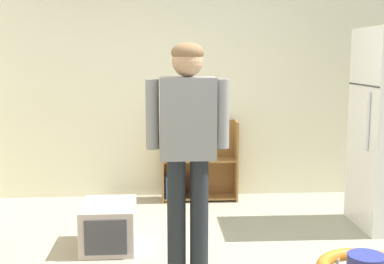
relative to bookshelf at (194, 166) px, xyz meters
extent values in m
cube|color=#E9E7C7|center=(-0.07, 0.19, 0.99)|extent=(5.20, 0.06, 2.70)
cylinder|color=silver|center=(1.40, -1.15, 0.62)|extent=(0.02, 0.02, 0.50)
cube|color=#333333|center=(1.41, -0.98, 0.92)|extent=(0.01, 0.67, 0.01)
cube|color=olive|center=(-0.34, -0.03, 0.06)|extent=(0.02, 0.28, 0.85)
cube|color=olive|center=(0.44, -0.03, 0.06)|extent=(0.02, 0.28, 0.85)
cube|color=#9A6734|center=(0.05, 0.10, 0.06)|extent=(0.80, 0.02, 0.85)
cube|color=olive|center=(0.05, -0.03, -0.33)|extent=(0.76, 0.24, 0.02)
cube|color=olive|center=(0.05, -0.03, 0.07)|extent=(0.76, 0.24, 0.02)
cube|color=#3059A1|center=(-0.30, -0.06, -0.20)|extent=(0.02, 0.17, 0.24)
cube|color=beige|center=(-0.30, -0.06, 0.19)|extent=(0.02, 0.17, 0.22)
cube|color=beige|center=(-0.24, -0.06, -0.23)|extent=(0.02, 0.17, 0.19)
cube|color=#3F393A|center=(-0.24, -0.06, 0.17)|extent=(0.02, 0.17, 0.17)
cube|color=#34893D|center=(-0.19, -0.06, -0.19)|extent=(0.02, 0.17, 0.26)
cube|color=#933C89|center=(-0.19, -0.06, 0.17)|extent=(0.02, 0.17, 0.17)
cube|color=orange|center=(-0.14, -0.06, -0.20)|extent=(0.03, 0.17, 0.25)
cube|color=gold|center=(-0.15, -0.06, 0.21)|extent=(0.02, 0.17, 0.25)
cube|color=#4A3B3C|center=(-0.12, -0.06, -0.23)|extent=(0.03, 0.17, 0.18)
cube|color=brown|center=(-0.12, -0.06, 0.18)|extent=(0.03, 0.17, 0.18)
cube|color=purple|center=(-0.04, -0.06, -0.20)|extent=(0.03, 0.17, 0.25)
cube|color=gold|center=(-0.04, -0.06, 0.16)|extent=(0.03, 0.17, 0.16)
cube|color=#3F3F43|center=(-0.01, -0.06, -0.19)|extent=(0.03, 0.17, 0.26)
cube|color=#36893F|center=(0.09, -0.06, 0.19)|extent=(0.03, 0.17, 0.21)
cube|color=beige|center=(0.05, -0.06, -0.21)|extent=(0.03, 0.17, 0.22)
cube|color=gold|center=(0.06, -0.06, 0.20)|extent=(0.02, 0.17, 0.23)
cylinder|color=black|center=(-0.26, -1.90, 0.06)|extent=(0.13, 0.13, 0.84)
cylinder|color=black|center=(-0.10, -1.90, 0.06)|extent=(0.13, 0.13, 0.84)
cube|color=gray|center=(-0.18, -1.90, 0.75)|extent=(0.38, 0.22, 0.56)
cylinder|color=gray|center=(-0.42, -1.90, 0.78)|extent=(0.09, 0.09, 0.47)
cylinder|color=gray|center=(0.06, -1.90, 0.78)|extent=(0.09, 0.09, 0.47)
sphere|color=tan|center=(-0.18, -1.90, 1.14)|extent=(0.21, 0.21, 0.21)
ellipsoid|color=brown|center=(-0.18, -1.90, 1.20)|extent=(0.22, 0.22, 0.14)
cylinder|color=navy|center=(0.90, -2.42, -0.09)|extent=(0.23, 0.23, 0.10)
cube|color=beige|center=(-0.79, -1.35, -0.18)|extent=(0.42, 0.54, 0.36)
cube|color=#424247|center=(-0.79, -1.63, -0.18)|extent=(0.32, 0.01, 0.27)
camera|label=1|loc=(-0.37, -5.36, 1.18)|focal=47.96mm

